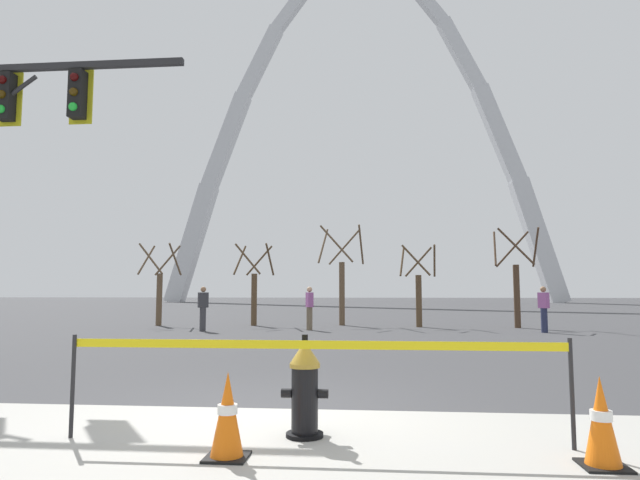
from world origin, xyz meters
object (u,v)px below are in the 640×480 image
object	(u,v)px
traffic_cone_by_hydrant	(601,423)
pedestrian_walking_right	(203,308)
traffic_cone_mid_sidewalk	(227,416)
monument_arch	(360,144)
fire_hydrant	(305,389)
pedestrian_walking_left	(310,308)
pedestrian_standing_center	(544,309)

from	to	relation	value
traffic_cone_by_hydrant	pedestrian_walking_right	bearing A→B (deg)	118.36
traffic_cone_by_hydrant	traffic_cone_mid_sidewalk	distance (m)	3.07
traffic_cone_by_hydrant	monument_arch	size ratio (longest dim) A/B	0.01
fire_hydrant	pedestrian_walking_left	bearing A→B (deg)	96.14
traffic_cone_by_hydrant	pedestrian_standing_center	distance (m)	15.47
traffic_cone_by_hydrant	traffic_cone_mid_sidewalk	bearing A→B (deg)	-179.16
pedestrian_walking_left	pedestrian_walking_right	xyz separation A→B (m)	(-3.74, -0.92, 0.00)
fire_hydrant	traffic_cone_mid_sidewalk	xyz separation A→B (m)	(-0.58, -0.74, -0.11)
monument_arch	pedestrian_walking_left	size ratio (longest dim) A/B	32.93
monument_arch	pedestrian_walking_right	bearing A→B (deg)	-95.16
fire_hydrant	pedestrian_walking_left	size ratio (longest dim) A/B	0.62
traffic_cone_mid_sidewalk	pedestrian_walking_right	distance (m)	15.29
traffic_cone_by_hydrant	monument_arch	distance (m)	70.26
traffic_cone_mid_sidewalk	pedestrian_walking_left	size ratio (longest dim) A/B	0.46
fire_hydrant	pedestrian_walking_right	distance (m)	14.78
pedestrian_walking_right	traffic_cone_mid_sidewalk	bearing A→B (deg)	-71.92
traffic_cone_by_hydrant	monument_arch	xyz separation A→B (m)	(-3.07, 67.04, 20.79)
traffic_cone_by_hydrant	pedestrian_walking_left	xyz separation A→B (m)	(-4.08, 15.40, 0.46)
traffic_cone_by_hydrant	traffic_cone_mid_sidewalk	world-z (taller)	same
traffic_cone_mid_sidewalk	pedestrian_walking_right	world-z (taller)	pedestrian_walking_right
traffic_cone_by_hydrant	pedestrian_walking_right	size ratio (longest dim) A/B	0.46
fire_hydrant	traffic_cone_by_hydrant	size ratio (longest dim) A/B	1.36
pedestrian_walking_left	traffic_cone_by_hydrant	bearing A→B (deg)	-75.17
traffic_cone_mid_sidewalk	pedestrian_walking_left	distance (m)	15.48
traffic_cone_by_hydrant	pedestrian_walking_left	size ratio (longest dim) A/B	0.46
traffic_cone_by_hydrant	pedestrian_standing_center	bearing A→B (deg)	74.48
monument_arch	pedestrian_walking_left	distance (m)	55.51
fire_hydrant	pedestrian_walking_right	xyz separation A→B (m)	(-5.32, 13.78, 0.35)
monument_arch	pedestrian_standing_center	xyz separation A→B (m)	(7.21, -52.14, -20.34)
monument_arch	pedestrian_standing_center	size ratio (longest dim) A/B	32.93
pedestrian_walking_left	pedestrian_standing_center	xyz separation A→B (m)	(8.22, -0.50, 0.00)
traffic_cone_mid_sidewalk	pedestrian_standing_center	size ratio (longest dim) A/B	0.46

